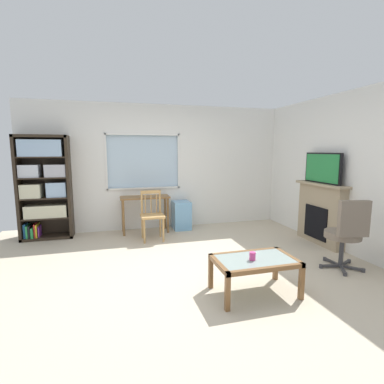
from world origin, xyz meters
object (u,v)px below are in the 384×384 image
object	(u,v)px
wooden_chair	(152,215)
plastic_drawer_unit	(181,215)
office_chair	(347,231)
coffee_table	(255,264)
sippy_cup	(252,256)
desk_under_window	(145,203)
bookshelf	(44,183)
fireplace	(321,213)
tv	(323,168)

from	to	relation	value
wooden_chair	plastic_drawer_unit	xyz separation A→B (m)	(0.69, 0.56, -0.17)
plastic_drawer_unit	office_chair	xyz separation A→B (m)	(1.67, -2.66, 0.26)
coffee_table	sippy_cup	bearing A→B (deg)	-145.25
desk_under_window	plastic_drawer_unit	world-z (taller)	desk_under_window
plastic_drawer_unit	sippy_cup	size ratio (longest dim) A/B	6.49
bookshelf	fireplace	distance (m)	5.02
desk_under_window	wooden_chair	xyz separation A→B (m)	(0.07, -0.51, -0.14)
wooden_chair	fireplace	bearing A→B (deg)	-19.61
office_chair	tv	bearing A→B (deg)	67.27
tv	office_chair	bearing A→B (deg)	-112.73
bookshelf	desk_under_window	world-z (taller)	bookshelf
office_chair	sippy_cup	xyz separation A→B (m)	(-1.55, -0.29, -0.09)
fireplace	office_chair	xyz separation A→B (m)	(-0.47, -1.09, 0.01)
bookshelf	plastic_drawer_unit	bearing A→B (deg)	-1.26
wooden_chair	sippy_cup	world-z (taller)	wooden_chair
fireplace	sippy_cup	distance (m)	2.45
bookshelf	tv	xyz separation A→B (m)	(4.70, -1.63, 0.30)
tv	sippy_cup	size ratio (longest dim) A/B	9.31
sippy_cup	desk_under_window	bearing A→B (deg)	106.78
wooden_chair	coffee_table	world-z (taller)	wooden_chair
coffee_table	wooden_chair	bearing A→B (deg)	109.94
wooden_chair	plastic_drawer_unit	world-z (taller)	wooden_chair
bookshelf	wooden_chair	xyz separation A→B (m)	(1.89, -0.62, -0.57)
wooden_chair	office_chair	size ratio (longest dim) A/B	0.90
tv	coffee_table	bearing A→B (deg)	-145.57
tv	coffee_table	distance (m)	2.57
desk_under_window	fireplace	world-z (taller)	fireplace
desk_under_window	wooden_chair	world-z (taller)	wooden_chair
wooden_chair	coffee_table	bearing A→B (deg)	-70.06
coffee_table	sippy_cup	world-z (taller)	sippy_cup
fireplace	desk_under_window	bearing A→B (deg)	152.29
bookshelf	fireplace	size ratio (longest dim) A/B	1.73
tv	desk_under_window	bearing A→B (deg)	152.14
wooden_chair	office_chair	xyz separation A→B (m)	(2.35, -2.09, 0.09)
office_chair	coffee_table	bearing A→B (deg)	-170.37
bookshelf	desk_under_window	bearing A→B (deg)	-3.35
bookshelf	plastic_drawer_unit	distance (m)	2.68
bookshelf	plastic_drawer_unit	size ratio (longest dim) A/B	3.27
plastic_drawer_unit	bookshelf	bearing A→B (deg)	178.74
bookshelf	office_chair	world-z (taller)	bookshelf
coffee_table	office_chair	bearing A→B (deg)	9.63
coffee_table	tv	bearing A→B (deg)	34.43
desk_under_window	plastic_drawer_unit	size ratio (longest dim) A/B	1.65
wooden_chair	fireplace	world-z (taller)	fireplace
wooden_chair	office_chair	bearing A→B (deg)	-41.66
bookshelf	tv	size ratio (longest dim) A/B	2.28
plastic_drawer_unit	fireplace	xyz separation A→B (m)	(2.14, -1.57, 0.25)
bookshelf	sippy_cup	xyz separation A→B (m)	(2.70, -3.00, -0.57)
plastic_drawer_unit	fireplace	distance (m)	2.67
plastic_drawer_unit	tv	bearing A→B (deg)	-36.51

